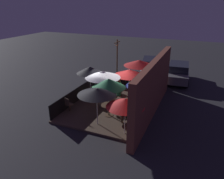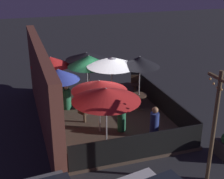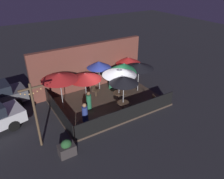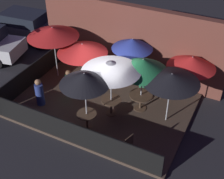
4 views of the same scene
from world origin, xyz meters
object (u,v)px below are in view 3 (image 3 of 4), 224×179
planter_box (67,148)px  patio_umbrella_1 (124,80)px  patio_umbrella_0 (124,67)px  patio_umbrella_4 (128,60)px  patio_umbrella_2 (119,72)px  patio_umbrella_7 (139,66)px  patio_chair_0 (152,101)px  light_post (35,113)px  patio_umbrella_6 (85,76)px  patron_2 (111,82)px  patron_0 (85,113)px  patron_1 (89,101)px  dining_table_2 (119,95)px  patio_chair_1 (121,80)px  patio_chair_2 (95,90)px  patio_umbrella_5 (59,76)px  dining_table_0 (123,87)px  patio_umbrella_3 (99,64)px

planter_box → patio_umbrella_1: bearing=19.4°
patio_umbrella_0 → patio_umbrella_4: (1.48, 1.56, -0.30)m
patio_umbrella_0 → patio_umbrella_2: bearing=-138.4°
patio_umbrella_7 → patio_chair_0: patio_umbrella_7 is taller
planter_box → light_post: (-0.90, 1.36, 1.63)m
patio_umbrella_6 → patron_2: 3.00m
patron_0 → patron_2: size_ratio=1.05×
patio_umbrella_6 → patron_1: patio_umbrella_6 is taller
patio_umbrella_7 → dining_table_2: (-2.10, -0.63, -1.43)m
patio_chair_1 → patron_1: (-3.60, -1.64, 0.08)m
patio_chair_2 → patio_chair_1: bearing=65.8°
patio_umbrella_2 → patio_umbrella_6: (-1.90, 1.11, -0.29)m
patio_umbrella_5 → patron_0: (0.60, -2.10, -1.70)m
dining_table_0 → dining_table_2: size_ratio=1.18×
dining_table_0 → patio_umbrella_6: bearing=174.0°
patio_umbrella_0 → patio_umbrella_6: bearing=174.0°
patron_0 → patron_2: bearing=98.0°
patron_0 → dining_table_2: bearing=74.7°
patio_chair_1 → patio_umbrella_2: bearing=-10.7°
patio_chair_1 → patio_chair_2: 2.50m
patio_umbrella_6 → dining_table_2: patio_umbrella_6 is taller
patio_umbrella_2 → light_post: (-5.70, -1.31, -0.33)m
patio_umbrella_2 → patio_chair_2: patio_umbrella_2 is taller
dining_table_2 → patio_umbrella_7: bearing=16.8°
patio_umbrella_5 → dining_table_2: size_ratio=3.09×
patio_chair_0 → planter_box: bearing=25.5°
dining_table_2 → patio_chair_0: size_ratio=0.86×
patio_umbrella_1 → patio_chair_2: (-0.55, 2.71, -1.78)m
patio_umbrella_5 → patio_chair_2: (2.51, 0.24, -1.77)m
patio_umbrella_3 → patio_chair_0: size_ratio=2.38×
patio_umbrella_3 → dining_table_0: 2.39m
light_post → patio_umbrella_0: bearing=17.8°
patio_umbrella_0 → light_post: bearing=-162.2°
patron_1 → light_post: 4.13m
dining_table_2 → patio_chair_1: size_ratio=0.85×
patio_umbrella_3 → planter_box: patio_umbrella_3 is taller
light_post → patio_umbrella_4: bearing=24.5°
patio_chair_0 → patio_chair_1: bearing=-74.0°
patio_umbrella_6 → patron_1: bearing=-104.6°
patio_chair_1 → patio_chair_2: bearing=-54.9°
patio_umbrella_2 → patio_umbrella_4: bearing=44.7°
patio_umbrella_4 → planter_box: size_ratio=2.21×
patio_chair_2 → patron_2: 1.63m
dining_table_2 → light_post: 6.00m
patio_umbrella_7 → planter_box: (-6.90, -3.31, -1.71)m
patio_chair_1 → dining_table_0: bearing=-0.0°
patio_chair_1 → patron_2: bearing=-66.5°
dining_table_0 → patio_chair_0: size_ratio=1.02×
patio_chair_0 → patio_umbrella_4: bearing=-86.6°
patio_umbrella_2 → patio_chair_0: bearing=-49.8°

